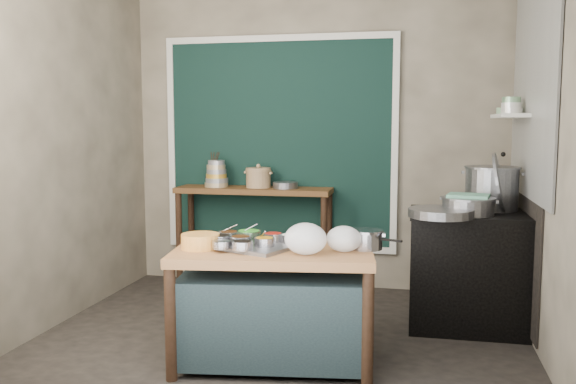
% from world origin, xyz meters
% --- Properties ---
extents(floor, '(3.50, 3.00, 0.02)m').
position_xyz_m(floor, '(0.00, 0.00, -0.01)').
color(floor, '#2B2621').
rests_on(floor, ground).
extents(back_wall, '(3.50, 0.02, 2.80)m').
position_xyz_m(back_wall, '(0.00, 1.51, 1.40)').
color(back_wall, gray).
rests_on(back_wall, floor).
extents(left_wall, '(0.02, 3.00, 2.80)m').
position_xyz_m(left_wall, '(-1.76, 0.00, 1.40)').
color(left_wall, gray).
rests_on(left_wall, floor).
extents(right_wall, '(0.02, 3.00, 2.80)m').
position_xyz_m(right_wall, '(1.76, 0.00, 1.40)').
color(right_wall, gray).
rests_on(right_wall, floor).
extents(curtain_panel, '(2.10, 0.02, 1.90)m').
position_xyz_m(curtain_panel, '(-0.35, 1.47, 1.35)').
color(curtain_panel, black).
rests_on(curtain_panel, back_wall).
extents(curtain_frame, '(2.22, 0.03, 2.02)m').
position_xyz_m(curtain_frame, '(-0.35, 1.46, 1.35)').
color(curtain_frame, beige).
rests_on(curtain_frame, back_wall).
extents(tile_panel, '(0.02, 1.70, 1.70)m').
position_xyz_m(tile_panel, '(1.74, 0.55, 1.85)').
color(tile_panel, '#B2B2AA').
rests_on(tile_panel, right_wall).
extents(soot_patch, '(0.01, 1.30, 1.30)m').
position_xyz_m(soot_patch, '(1.74, 0.65, 0.70)').
color(soot_patch, black).
rests_on(soot_patch, right_wall).
extents(wall_shelf, '(0.22, 0.70, 0.03)m').
position_xyz_m(wall_shelf, '(1.63, 0.85, 1.60)').
color(wall_shelf, beige).
rests_on(wall_shelf, right_wall).
extents(prep_table, '(1.34, 0.88, 0.75)m').
position_xyz_m(prep_table, '(0.05, -0.47, 0.38)').
color(prep_table, '#986437').
rests_on(prep_table, floor).
extents(back_counter, '(1.45, 0.40, 0.95)m').
position_xyz_m(back_counter, '(-0.55, 1.28, 0.47)').
color(back_counter, '#523317').
rests_on(back_counter, floor).
extents(stove_block, '(0.90, 0.68, 0.85)m').
position_xyz_m(stove_block, '(1.35, 0.55, 0.42)').
color(stove_block, black).
rests_on(stove_block, floor).
extents(stove_top, '(0.92, 0.69, 0.03)m').
position_xyz_m(stove_top, '(1.35, 0.55, 0.86)').
color(stove_top, black).
rests_on(stove_top, stove_block).
extents(condiment_tray, '(0.62, 0.54, 0.02)m').
position_xyz_m(condiment_tray, '(-0.10, -0.46, 0.76)').
color(condiment_tray, gray).
rests_on(condiment_tray, prep_table).
extents(condiment_bowls, '(0.55, 0.44, 0.06)m').
position_xyz_m(condiment_bowls, '(-0.13, -0.45, 0.80)').
color(condiment_bowls, gray).
rests_on(condiment_bowls, condiment_tray).
extents(yellow_basin, '(0.27, 0.27, 0.09)m').
position_xyz_m(yellow_basin, '(-0.40, -0.55, 0.80)').
color(yellow_basin, '#ED9241').
rests_on(yellow_basin, prep_table).
extents(saucepan, '(0.29, 0.29, 0.12)m').
position_xyz_m(saucepan, '(0.63, -0.34, 0.81)').
color(saucepan, gray).
rests_on(saucepan, prep_table).
extents(plastic_bag_a, '(0.31, 0.29, 0.19)m').
position_xyz_m(plastic_bag_a, '(0.28, -0.59, 0.85)').
color(plastic_bag_a, white).
rests_on(plastic_bag_a, prep_table).
extents(plastic_bag_b, '(0.24, 0.21, 0.16)m').
position_xyz_m(plastic_bag_b, '(0.50, -0.46, 0.83)').
color(plastic_bag_b, white).
rests_on(plastic_bag_b, prep_table).
extents(bowl_stack, '(0.22, 0.22, 0.25)m').
position_xyz_m(bowl_stack, '(-0.91, 1.27, 1.06)').
color(bowl_stack, tan).
rests_on(bowl_stack, back_counter).
extents(utensil_cup, '(0.22, 0.22, 0.10)m').
position_xyz_m(utensil_cup, '(-0.94, 1.29, 1.00)').
color(utensil_cup, gray).
rests_on(utensil_cup, back_counter).
extents(ceramic_crock, '(0.30, 0.30, 0.17)m').
position_xyz_m(ceramic_crock, '(-0.51, 1.28, 1.03)').
color(ceramic_crock, '#9C7C55').
rests_on(ceramic_crock, back_counter).
extents(wide_bowl, '(0.27, 0.27, 0.06)m').
position_xyz_m(wide_bowl, '(-0.25, 1.27, 0.98)').
color(wide_bowl, gray).
rests_on(wide_bowl, back_counter).
extents(stock_pot, '(0.49, 0.49, 0.33)m').
position_xyz_m(stock_pot, '(1.50, 0.72, 1.05)').
color(stock_pot, gray).
rests_on(stock_pot, stove_top).
extents(pot_lid, '(0.19, 0.47, 0.45)m').
position_xyz_m(pot_lid, '(1.54, 0.61, 1.10)').
color(pot_lid, gray).
rests_on(pot_lid, stove_top).
extents(steamer, '(0.51, 0.51, 0.13)m').
position_xyz_m(steamer, '(1.30, 0.41, 0.94)').
color(steamer, gray).
rests_on(steamer, stove_top).
extents(green_cloth, '(0.33, 0.27, 0.02)m').
position_xyz_m(green_cloth, '(1.30, 0.41, 1.02)').
color(green_cloth, '#5B9C7F').
rests_on(green_cloth, steamer).
extents(shallow_pan, '(0.50, 0.50, 0.06)m').
position_xyz_m(shallow_pan, '(1.11, 0.25, 0.91)').
color(shallow_pan, gray).
rests_on(shallow_pan, stove_top).
extents(shelf_bowl_stack, '(0.16, 0.16, 0.13)m').
position_xyz_m(shelf_bowl_stack, '(1.63, 0.79, 1.67)').
color(shelf_bowl_stack, silver).
rests_on(shelf_bowl_stack, wall_shelf).
extents(shelf_bowl_green, '(0.18, 0.18, 0.05)m').
position_xyz_m(shelf_bowl_green, '(1.63, 1.08, 1.64)').
color(shelf_bowl_green, gray).
rests_on(shelf_bowl_green, wall_shelf).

